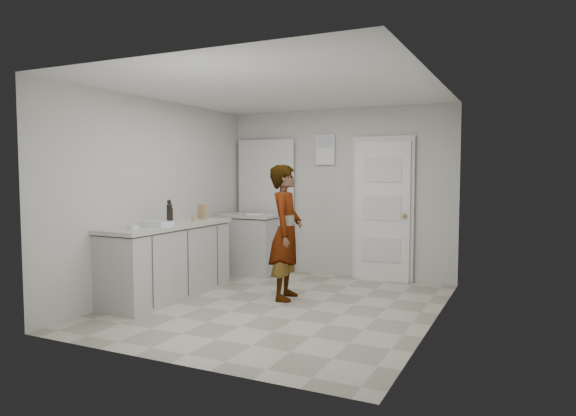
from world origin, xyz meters
The scene contains 12 objects.
ground centered at (0.00, 0.00, 0.00)m, with size 4.00×4.00×0.00m, color gray.
room_shell centered at (-0.17, 1.95, 1.02)m, with size 4.00×4.00×4.00m.
main_counter centered at (-1.45, -0.20, 0.43)m, with size 0.64×1.96×0.93m.
side_counter centered at (-1.25, 1.55, 0.43)m, with size 0.84×0.61×0.93m.
person centered at (-0.08, 0.36, 0.83)m, with size 0.60×0.40×1.65m, color silver.
cake_mix_box centered at (-1.45, 0.54, 1.02)m, with size 0.12×0.05×0.20m, color #A58152.
spice_jar centered at (-1.29, 0.12, 0.96)m, with size 0.05×0.05×0.07m, color #A2875C.
oil_cruet_a centered at (-1.45, -0.14, 1.04)m, with size 0.06×0.06×0.25m.
oil_cruet_b centered at (-1.48, -0.12, 1.07)m, with size 0.07×0.07×0.30m.
baking_dish centered at (-1.38, -0.50, 0.95)m, with size 0.35×0.25×0.06m.
egg_bowl centered at (-1.42, -0.85, 0.95)m, with size 0.12×0.12×0.05m.
papers centered at (-1.19, 1.57, 0.93)m, with size 0.26×0.33×0.01m, color white.
Camera 1 is at (2.64, -5.29, 1.56)m, focal length 32.00 mm.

